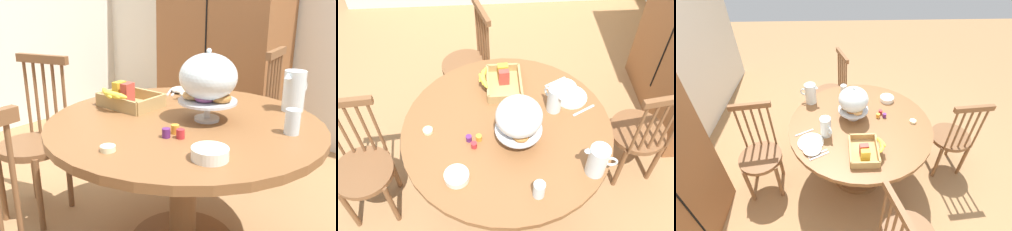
# 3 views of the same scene
# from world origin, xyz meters

# --- Properties ---
(ground_plane) EXTENTS (10.00, 10.00, 0.00)m
(ground_plane) POSITION_xyz_m (0.00, 0.00, 0.00)
(ground_plane) COLOR #997047
(dining_table) EXTENTS (1.31, 1.31, 0.74)m
(dining_table) POSITION_xyz_m (0.12, -0.07, 0.55)
(dining_table) COLOR brown
(dining_table) RESTS_ON ground_plane
(windsor_chair_near_window) EXTENTS (0.40, 0.40, 0.97)m
(windsor_chair_near_window) POSITION_xyz_m (0.17, -1.03, 0.45)
(windsor_chair_near_window) COLOR brown
(windsor_chair_near_window) RESTS_ON ground_plane
(windsor_chair_by_cabinet) EXTENTS (0.43, 0.42, 0.97)m
(windsor_chair_by_cabinet) POSITION_xyz_m (1.04, 0.20, 0.45)
(windsor_chair_by_cabinet) COLOR brown
(windsor_chair_by_cabinet) RESTS_ON ground_plane
(windsor_chair_facing_door) EXTENTS (0.40, 0.40, 0.97)m
(windsor_chair_facing_door) POSITION_xyz_m (0.01, 0.88, 0.45)
(windsor_chair_facing_door) COLOR brown
(windsor_chair_facing_door) RESTS_ON ground_plane
(pastry_stand_with_dome) EXTENTS (0.28, 0.28, 0.34)m
(pastry_stand_with_dome) POSITION_xyz_m (0.21, -0.01, 0.94)
(pastry_stand_with_dome) COLOR silver
(pastry_stand_with_dome) RESTS_ON dining_table
(orange_juice_pitcher) EXTENTS (0.16, 0.11, 0.18)m
(orange_juice_pitcher) POSITION_xyz_m (-0.02, 0.24, 0.82)
(orange_juice_pitcher) COLOR silver
(orange_juice_pitcher) RESTS_ON dining_table
(milk_pitcher) EXTENTS (0.11, 0.19, 0.21)m
(milk_pitcher) POSITION_xyz_m (0.46, 0.40, 0.84)
(milk_pitcher) COLOR silver
(milk_pitcher) RESTS_ON dining_table
(cereal_basket) EXTENTS (0.32, 0.30, 0.12)m
(cereal_basket) POSITION_xyz_m (-0.26, -0.08, 0.78)
(cereal_basket) COLOR tan
(cereal_basket) RESTS_ON dining_table
(china_plate_large) EXTENTS (0.22, 0.22, 0.01)m
(china_plate_large) POSITION_xyz_m (-0.11, 0.37, 0.75)
(china_plate_large) COLOR white
(china_plate_large) RESTS_ON dining_table
(china_plate_small) EXTENTS (0.15, 0.15, 0.01)m
(china_plate_small) POSITION_xyz_m (-0.20, 0.35, 0.76)
(china_plate_small) COLOR white
(china_plate_small) RESTS_ON china_plate_large
(cereal_bowl) EXTENTS (0.14, 0.14, 0.04)m
(cereal_bowl) POSITION_xyz_m (0.46, -0.37, 0.76)
(cereal_bowl) COLOR white
(cereal_bowl) RESTS_ON dining_table
(drinking_glass) EXTENTS (0.06, 0.06, 0.11)m
(drinking_glass) POSITION_xyz_m (0.59, 0.07, 0.80)
(drinking_glass) COLOR silver
(drinking_glass) RESTS_ON dining_table
(butter_dish) EXTENTS (0.06, 0.06, 0.02)m
(butter_dish) POSITION_xyz_m (0.12, -0.56, 0.75)
(butter_dish) COLOR beige
(butter_dish) RESTS_ON dining_table
(jam_jar_strawberry) EXTENTS (0.04, 0.04, 0.04)m
(jam_jar_strawberry) POSITION_xyz_m (0.25, -0.28, 0.76)
(jam_jar_strawberry) COLOR #B7282D
(jam_jar_strawberry) RESTS_ON dining_table
(jam_jar_apricot) EXTENTS (0.04, 0.04, 0.04)m
(jam_jar_apricot) POSITION_xyz_m (0.20, -0.25, 0.76)
(jam_jar_apricot) COLOR orange
(jam_jar_apricot) RESTS_ON dining_table
(jam_jar_grape) EXTENTS (0.04, 0.04, 0.04)m
(jam_jar_grape) POSITION_xyz_m (0.20, -0.31, 0.76)
(jam_jar_grape) COLOR #5B2366
(jam_jar_grape) RESTS_ON dining_table
(table_knife) EXTENTS (0.09, 0.16, 0.01)m
(table_knife) POSITION_xyz_m (-0.24, 0.31, 0.74)
(table_knife) COLOR silver
(table_knife) RESTS_ON dining_table
(dinner_fork) EXTENTS (0.09, 0.16, 0.01)m
(dinner_fork) POSITION_xyz_m (-0.27, 0.29, 0.74)
(dinner_fork) COLOR silver
(dinner_fork) RESTS_ON dining_table
(soup_spoon) EXTENTS (0.09, 0.16, 0.01)m
(soup_spoon) POSITION_xyz_m (0.01, 0.44, 0.74)
(soup_spoon) COLOR silver
(soup_spoon) RESTS_ON dining_table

